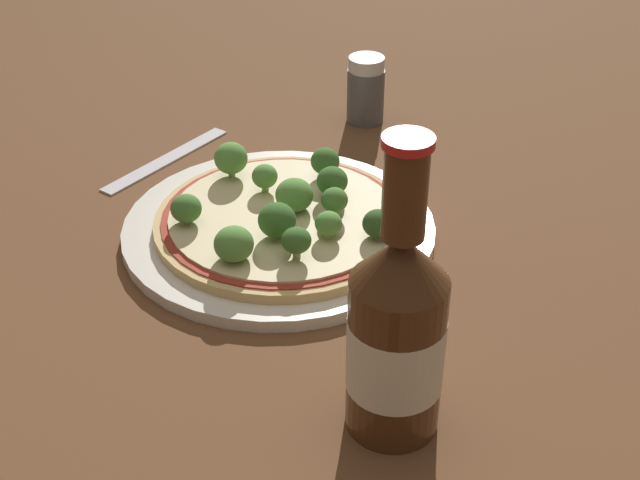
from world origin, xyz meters
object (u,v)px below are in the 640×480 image
(pizza, at_px, (283,220))
(beer_bottle, at_px, (397,332))
(pepper_shaker, at_px, (366,90))
(fork, at_px, (167,159))

(pizza, relative_size, beer_bottle, 1.06)
(pizza, distance_m, pepper_shaker, 0.27)
(beer_bottle, bearing_deg, pizza, 158.19)
(beer_bottle, distance_m, fork, 0.46)
(beer_bottle, height_order, pepper_shaker, beer_bottle)
(pizza, xyz_separation_m, beer_bottle, (0.24, -0.10, 0.06))
(beer_bottle, bearing_deg, pepper_shaker, 138.41)
(beer_bottle, relative_size, fork, 1.29)
(pizza, bearing_deg, pepper_shaker, 119.46)
(pizza, distance_m, beer_bottle, 0.26)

